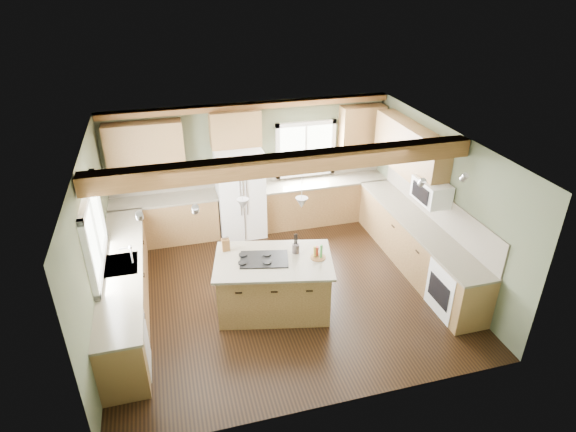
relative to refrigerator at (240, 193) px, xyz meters
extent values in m
plane|color=black|center=(0.30, -2.12, -0.90)|extent=(5.60, 5.60, 0.00)
plane|color=silver|center=(0.30, -2.12, 1.70)|extent=(5.60, 5.60, 0.00)
plane|color=#4C563D|center=(0.30, 0.38, 0.40)|extent=(5.60, 0.00, 5.60)
plane|color=#4C563D|center=(-2.50, -2.12, 0.40)|extent=(0.00, 5.00, 5.00)
plane|color=#4C563D|center=(3.10, -2.12, 0.40)|extent=(0.00, 5.00, 5.00)
cube|color=brown|center=(0.30, -2.55, 1.57)|extent=(5.55, 0.26, 0.26)
cube|color=brown|center=(0.30, 0.28, 1.64)|extent=(5.55, 0.20, 0.10)
cube|color=brown|center=(0.30, 0.36, 0.31)|extent=(5.58, 0.03, 0.58)
cube|color=brown|center=(3.08, -2.07, 0.31)|extent=(0.03, 3.70, 0.58)
cube|color=brown|center=(-1.49, 0.08, -0.46)|extent=(2.02, 0.60, 0.88)
cube|color=#4C4537|center=(-1.49, 0.08, 0.00)|extent=(2.06, 0.64, 0.04)
cube|color=brown|center=(1.79, 0.08, -0.46)|extent=(2.62, 0.60, 0.88)
cube|color=#4C4537|center=(1.79, 0.08, 0.00)|extent=(2.66, 0.64, 0.04)
cube|color=brown|center=(-2.20, -2.07, -0.46)|extent=(0.60, 3.70, 0.88)
cube|color=#4C4537|center=(-2.20, -2.07, 0.00)|extent=(0.64, 3.74, 0.04)
cube|color=brown|center=(2.80, -2.07, -0.46)|extent=(0.60, 3.70, 0.88)
cube|color=#4C4537|center=(2.80, -2.07, 0.00)|extent=(0.64, 3.74, 0.04)
cube|color=brown|center=(-1.69, 0.21, 1.05)|extent=(1.40, 0.35, 0.90)
cube|color=brown|center=(0.00, 0.21, 1.25)|extent=(0.96, 0.35, 0.70)
cube|color=brown|center=(2.92, -1.22, 1.05)|extent=(0.35, 2.20, 0.90)
cube|color=brown|center=(2.60, 0.21, 1.05)|extent=(0.90, 0.35, 0.90)
cube|color=white|center=(-2.48, -2.07, 0.65)|extent=(0.04, 1.60, 1.05)
cube|color=white|center=(1.45, 0.36, 0.65)|extent=(1.10, 0.04, 1.00)
cube|color=#262628|center=(-2.20, -2.07, 0.01)|extent=(0.50, 0.65, 0.03)
cylinder|color=#B2B2B7|center=(-2.02, -2.07, 0.15)|extent=(0.02, 0.02, 0.28)
cube|color=white|center=(-2.19, -3.37, -0.47)|extent=(0.60, 0.60, 0.84)
cube|color=white|center=(2.79, -3.37, -0.47)|extent=(0.60, 0.72, 0.84)
cube|color=white|center=(2.88, -2.17, 0.65)|extent=(0.40, 0.70, 0.38)
cone|color=#B2B2B7|center=(-0.36, -2.46, 0.98)|extent=(0.18, 0.18, 0.16)
cone|color=#B2B2B7|center=(0.46, -2.64, 0.98)|extent=(0.18, 0.18, 0.16)
cube|color=white|center=(0.00, 0.00, 0.00)|extent=(0.90, 0.74, 1.80)
cube|color=brown|center=(0.05, -2.55, -0.46)|extent=(1.87, 1.37, 0.88)
cube|color=#4C4537|center=(0.05, -2.55, 0.00)|extent=(2.00, 1.51, 0.04)
cube|color=black|center=(-0.08, -2.52, 0.03)|extent=(0.82, 0.64, 0.02)
cube|color=brown|center=(-0.60, -2.10, 0.12)|extent=(0.12, 0.09, 0.20)
cylinder|color=#362F2B|center=(0.44, -2.45, 0.09)|extent=(0.12, 0.12, 0.15)
camera|label=1|loc=(-1.36, -8.57, 4.06)|focal=30.00mm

